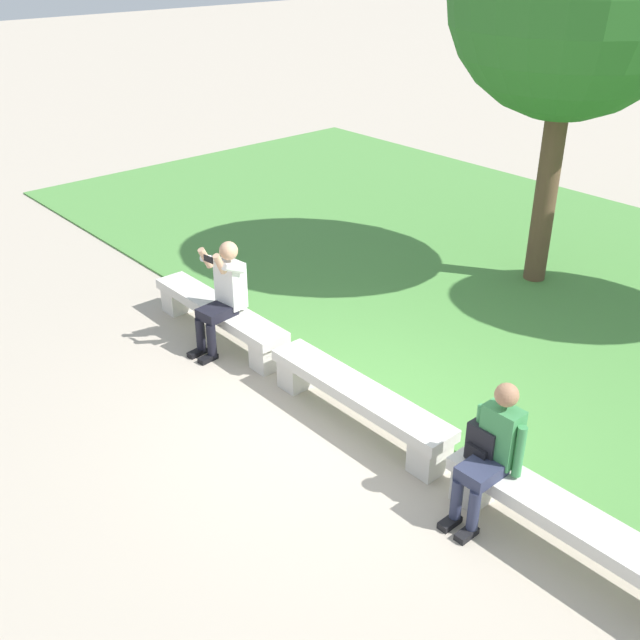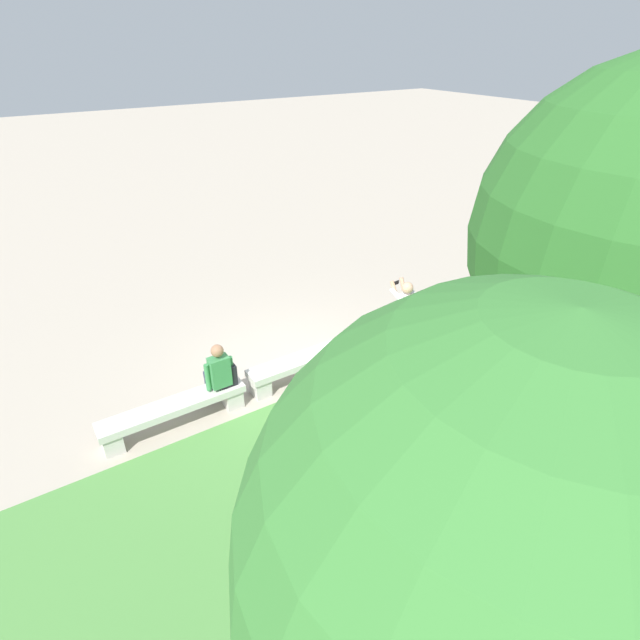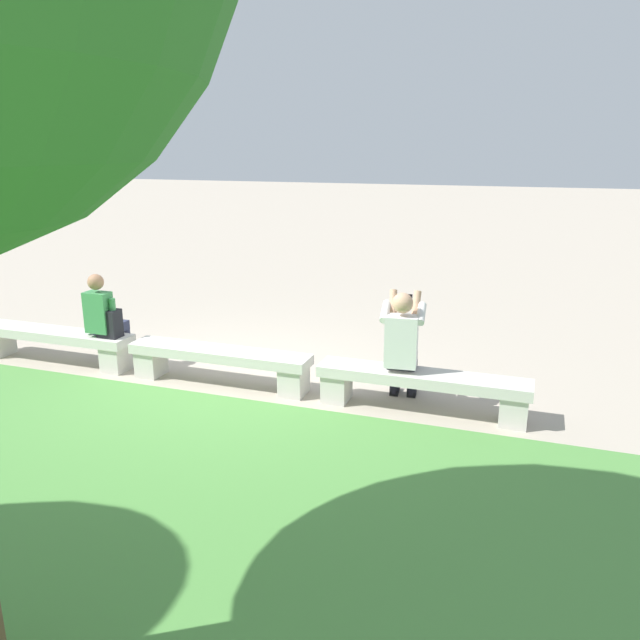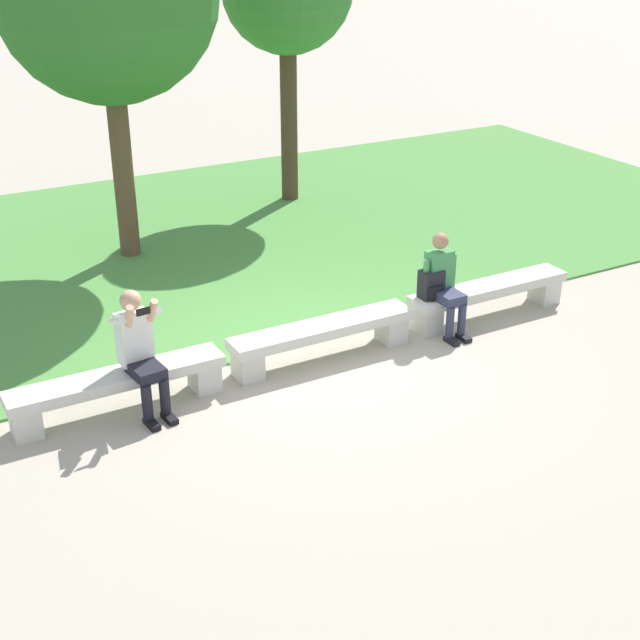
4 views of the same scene
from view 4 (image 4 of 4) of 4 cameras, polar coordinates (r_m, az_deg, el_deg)
The scene contains 8 objects.
ground_plane at distance 10.49m, azimuth 0.16°, elevation -2.47°, with size 80.00×80.00×0.00m, color #B2A593.
grass_strip at distance 14.14m, azimuth -8.59°, elevation 4.83°, with size 19.18×8.00×0.03m, color #518E42.
bench_main at distance 9.53m, azimuth -12.81°, elevation -4.10°, with size 2.29×0.40×0.45m.
bench_near at distance 10.35m, azimuth 0.16°, elevation -0.96°, with size 2.29×0.40×0.45m.
bench_mid at distance 11.64m, azimuth 10.74°, elevation 1.65°, with size 2.29×0.40×0.45m.
person_photographer at distance 9.33m, azimuth -11.49°, elevation -1.68°, with size 0.50×0.75×1.32m.
person_distant at distance 10.99m, azimuth 7.90°, elevation 2.48°, with size 0.48×0.67×1.26m.
backpack at distance 10.99m, azimuth 7.15°, elevation 2.27°, with size 0.28×0.24×0.43m.
Camera 4 is at (-4.55, -8.10, 4.88)m, focal length 50.00 mm.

